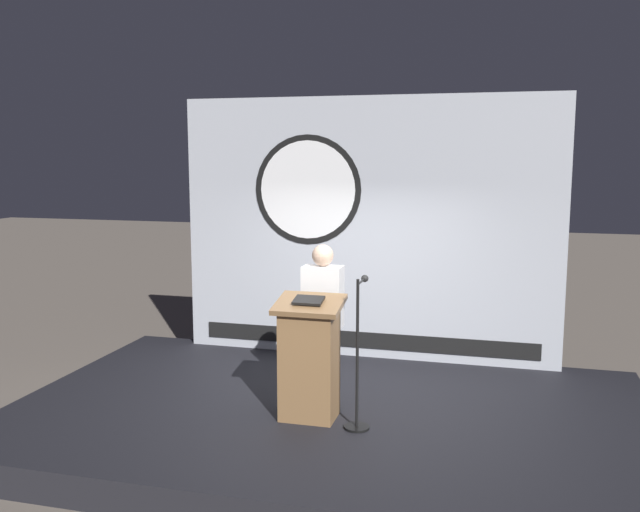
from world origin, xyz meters
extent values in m
plane|color=#6B6056|center=(0.00, 0.00, 0.00)|extent=(40.00, 40.00, 0.00)
cube|color=black|center=(0.00, 0.00, 0.15)|extent=(6.40, 4.00, 0.30)
cube|color=#B2B7C1|center=(0.00, 1.85, 1.92)|extent=(4.72, 0.10, 3.24)
cylinder|color=black|center=(-0.75, 1.80, 2.40)|extent=(1.37, 0.02, 1.37)
cylinder|color=white|center=(-0.75, 1.79, 2.40)|extent=(1.22, 0.02, 1.22)
cube|color=black|center=(0.00, 1.79, 0.52)|extent=(4.24, 0.02, 0.20)
cube|color=olive|center=(-0.13, -0.33, 0.85)|extent=(0.52, 0.40, 1.09)
cube|color=olive|center=(-0.13, -0.33, 1.42)|extent=(0.64, 0.50, 0.15)
cube|color=black|center=(-0.13, -0.35, 1.47)|extent=(0.28, 0.20, 0.06)
cylinder|color=black|center=(-0.12, 0.15, 0.69)|extent=(0.26, 0.26, 0.78)
cube|color=white|center=(-0.12, 0.15, 1.40)|extent=(0.40, 0.24, 0.63)
sphere|color=beige|center=(-0.12, 0.15, 1.83)|extent=(0.22, 0.22, 0.22)
cylinder|color=black|center=(0.38, -0.48, 0.31)|extent=(0.24, 0.24, 0.02)
cylinder|color=black|center=(0.38, -0.48, 1.01)|extent=(0.03, 0.03, 1.42)
cylinder|color=black|center=(0.38, -0.32, 1.67)|extent=(0.02, 0.32, 0.02)
sphere|color=#262626|center=(0.38, -0.16, 1.67)|extent=(0.07, 0.07, 0.07)
camera|label=1|loc=(1.63, -6.48, 2.83)|focal=38.67mm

